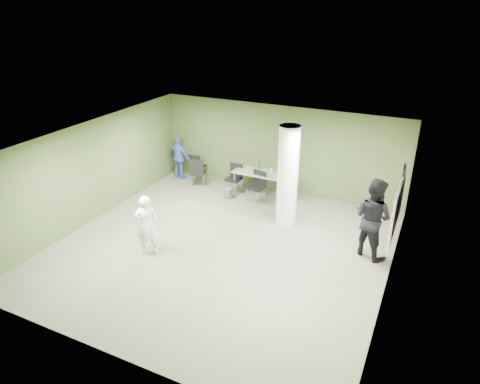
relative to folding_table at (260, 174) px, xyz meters
The scene contains 17 objects.
floor 3.42m from the folding_table, 84.06° to the right, with size 8.00×8.00×0.00m, color #505241.
ceiling 3.92m from the folding_table, 84.06° to the right, with size 8.00×8.00×0.00m, color white.
wall_back 1.00m from the folding_table, 63.12° to the left, with size 8.00×0.02×2.80m, color #3E5528.
wall_left 4.98m from the folding_table, 137.76° to the right, with size 0.02×8.00×2.80m, color #3E5528.
wall_right_cream 5.51m from the folding_table, 37.38° to the right, with size 0.02×8.00×2.80m, color beige.
column 1.99m from the folding_table, 44.44° to the right, with size 0.56×0.56×2.80m, color silver.
whiteboard 4.82m from the folding_table, 26.41° to the right, with size 0.05×2.30×1.30m.
wall_clock 5.03m from the folding_table, 26.40° to the right, with size 0.06×0.32×0.32m.
folding_table is the anchor object (origin of this frame).
wastebasket 1.19m from the folding_table, 144.57° to the right, with size 0.27×0.27×0.32m, color #4C4C4C.
chair_back_left 2.50m from the folding_table, behind, with size 0.49×0.49×0.94m.
chair_back_right 2.16m from the folding_table, behind, with size 0.65×0.65×1.01m.
chair_table_left 0.90m from the folding_table, behind, with size 0.48×0.48×0.93m.
chair_table_right 0.43m from the folding_table, 81.33° to the right, with size 0.56×0.56×0.96m.
woman_white 4.45m from the folding_table, 105.16° to the right, with size 0.57×0.38×1.57m, color white.
man_black 4.26m from the folding_table, 28.20° to the right, with size 0.98×0.76×2.01m, color black.
man_blue 3.06m from the folding_table, behind, with size 0.91×0.38×1.56m, color #4357A8.
Camera 1 is at (4.41, -8.18, 5.80)m, focal length 32.00 mm.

